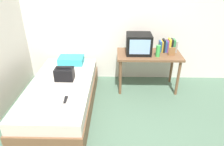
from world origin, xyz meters
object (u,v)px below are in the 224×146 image
Objects in this scene: tv at (139,44)px; handbag at (64,74)px; magazine at (46,93)px; water_bottle at (158,51)px; pillow at (71,60)px; picture_frame at (172,52)px; remote_dark at (65,100)px; folded_towel at (52,104)px; bed at (62,96)px; book_row at (168,46)px; desk at (149,58)px.

tv is 1.47× the size of handbag.
water_bottle is at bearing 25.61° from magazine.
pillow is at bearing 177.76° from tv.
picture_frame is (0.58, -0.09, -0.11)m from tv.
picture_frame reaches higher than remote_dark.
picture_frame is 2.21m from folded_towel.
water_bottle is at bearing 15.63° from handbag.
bed is at bearing 112.39° from remote_dark.
book_row is (0.55, 0.11, -0.07)m from tv.
folded_towel is at bearing -58.92° from magazine.
tv is at bearing 46.56° from remote_dark.
handbag is at bearing -155.00° from tv.
water_bottle is 0.73× the size of folded_towel.
bed is 0.65m from folded_towel.
water_bottle is 0.68× the size of handbag.
magazine is at bearing -145.56° from tv.
pillow reaches higher than magazine.
tv reaches higher than book_row.
bed is 12.82× the size of remote_dark.
magazine is at bearing 152.08° from remote_dark.
bed is 1.72× the size of desk.
water_bottle is (0.33, -0.14, -0.08)m from tv.
bed is 0.82m from pillow.
pillow is at bearing -178.22° from book_row.
picture_frame is (0.26, 0.05, -0.03)m from water_bottle.
handbag is 1.03× the size of magazine.
pillow is (-1.59, 0.19, -0.28)m from water_bottle.
picture_frame reaches higher than bed.
desk is 1.46m from pillow.
book_row reaches higher than picture_frame.
pillow is at bearing 175.67° from picture_frame.
picture_frame reaches higher than desk.
picture_frame is 2.02m from remote_dark.
handbag reaches higher than folded_towel.
pillow is at bearing 177.68° from desk.
folded_towel is at bearing -143.65° from water_bottle.
bed is at bearing -92.26° from pillow.
remote_dark is at bearing 42.88° from folded_towel.
tv is (-0.20, 0.01, 0.27)m from desk.
bed is 0.56m from remote_dark.
pillow is 1.59× the size of magazine.
bed is 2.05m from picture_frame.
magazine is (-0.15, -0.28, 0.25)m from bed.
tv is at bearing 177.12° from desk.
picture_frame reaches higher than magazine.
pillow is (0.03, 0.76, 0.31)m from bed.
water_bottle reaches higher than bed.
desk is 1.91m from magazine.
bed is 1.81m from water_bottle.
remote_dark is (-1.65, -1.27, -0.34)m from book_row.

